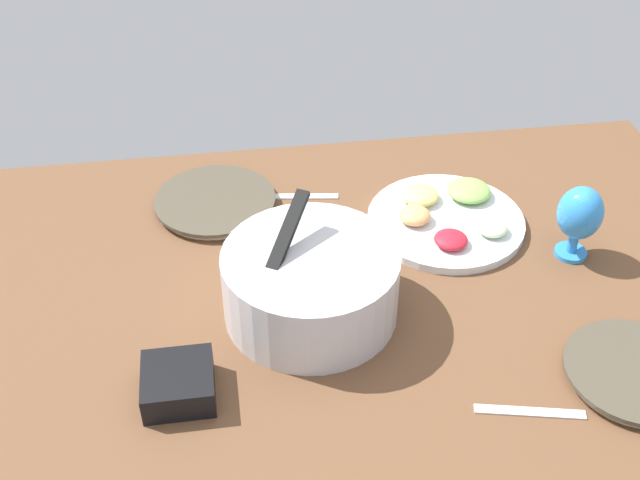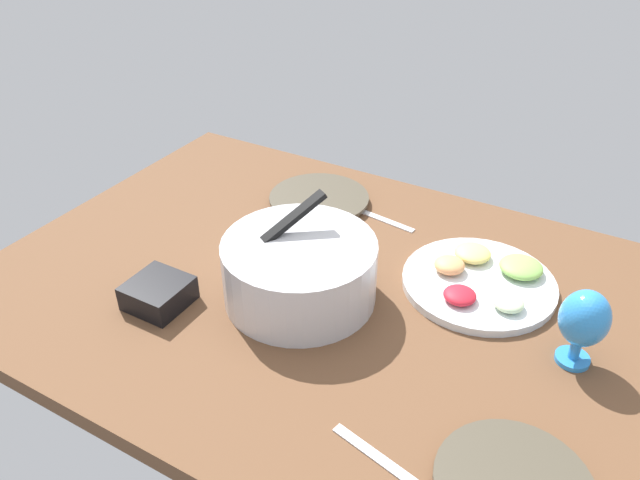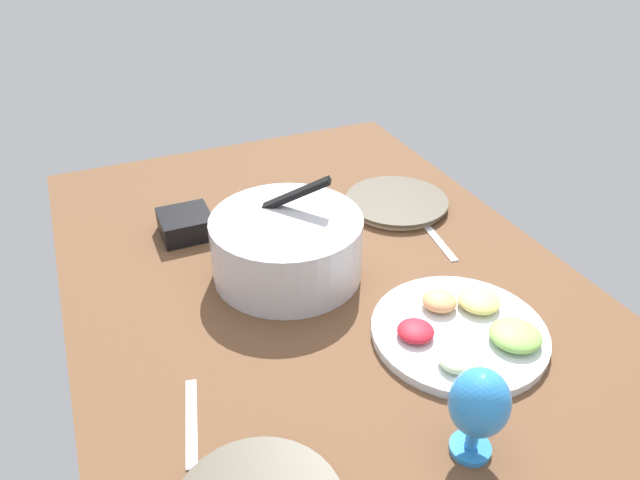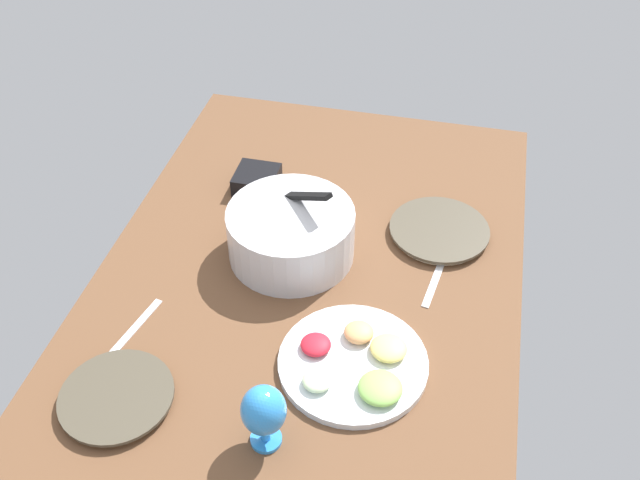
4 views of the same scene
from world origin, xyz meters
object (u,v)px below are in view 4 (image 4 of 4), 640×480
Objects in this scene: dinner_plate_right at (439,231)px; hurricane_glass_blue at (264,412)px; fruit_platter at (355,362)px; mixing_bowl at (291,232)px; square_bowl_black at (257,179)px; dinner_plate_left at (117,398)px.

dinner_plate_right is 1.64× the size of hurricane_glass_blue.
fruit_platter is at bearing -32.06° from hurricane_glass_blue.
dinner_plate_right is 49.84cm from fruit_platter.
dinner_plate_right is 0.82× the size of mixing_bowl.
mixing_bowl is 2.00× the size of hurricane_glass_blue.
hurricane_glass_blue is (-54.14, -8.97, 2.52)cm from mixing_bowl.
square_bowl_black reaches higher than fruit_platter.
square_bowl_black is at bearing 34.94° from fruit_platter.
hurricane_glass_blue is at bearing 147.94° from fruit_platter.
square_bowl_black reaches higher than dinner_plate_left.
hurricane_glass_blue reaches higher than dinner_plate_left.
hurricane_glass_blue is 1.36× the size of square_bowl_black.
fruit_platter is at bearing -66.88° from dinner_plate_left.
hurricane_glass_blue is (-70.14, 27.04, 8.73)cm from dinner_plate_right.
square_bowl_black is at bearing 34.30° from mixing_bowl.
mixing_bowl is at bearing 9.41° from hurricane_glass_blue.
dinner_plate_left is 0.73× the size of fruit_platter.
square_bowl_black is (8.27, 52.56, 1.89)cm from dinner_plate_right.
dinner_plate_left is 90.80cm from dinner_plate_right.
mixing_bowl is at bearing -145.70° from square_bowl_black.
hurricane_glass_blue is at bearing -170.59° from mixing_bowl.
hurricane_glass_blue reaches higher than fruit_platter.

